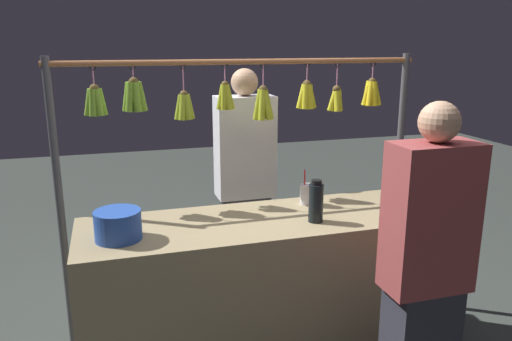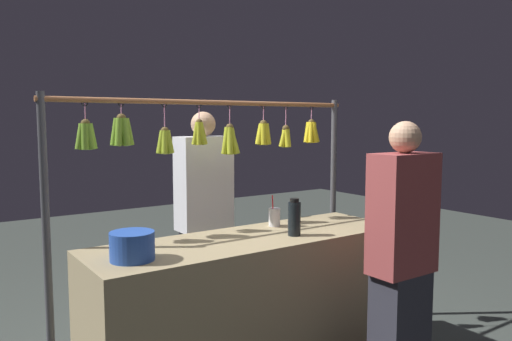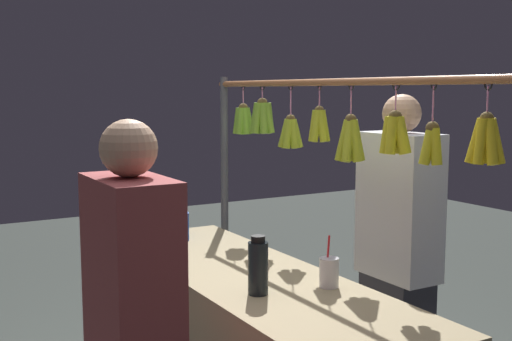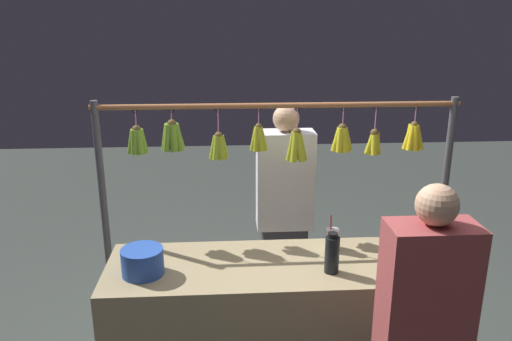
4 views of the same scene
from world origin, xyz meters
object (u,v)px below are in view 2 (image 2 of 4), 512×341
Objects in this scene: water_bottle at (294,218)px; customer_person at (401,267)px; drink_cup at (274,217)px; vendor_person at (204,225)px; blue_bucket at (132,246)px.

customer_person reaches higher than water_bottle.
customer_person is at bearing 103.01° from drink_cup.
vendor_person reaches higher than water_bottle.
vendor_person is 1.49m from customer_person.
customer_person is (-0.20, 0.87, -0.16)m from drink_cup.
drink_cup is (-0.06, -0.29, -0.05)m from water_bottle.
drink_cup is 0.13× the size of customer_person.
drink_cup is at bearing -76.99° from customer_person.
customer_person reaches higher than blue_bucket.
blue_bucket is 0.14× the size of vendor_person.
water_bottle is 0.88m from vendor_person.
vendor_person is at bearing -73.75° from customer_person.
water_bottle is 0.68m from customer_person.
blue_bucket is at bearing -2.51° from water_bottle.
water_bottle is at bearing 100.15° from vendor_person.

